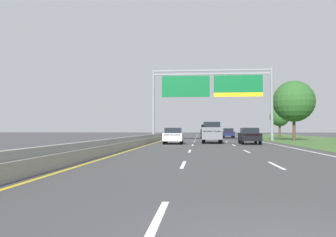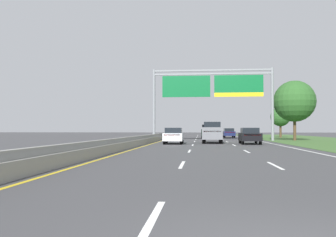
{
  "view_description": "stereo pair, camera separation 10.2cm",
  "coord_description": "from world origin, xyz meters",
  "px_view_note": "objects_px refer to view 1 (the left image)",
  "views": [
    {
      "loc": [
        -1.16,
        -4.16,
        1.46
      ],
      "look_at": [
        -3.7,
        24.11,
        2.28
      ],
      "focal_mm": 38.37,
      "sensor_mm": 36.0,
      "label": 1
    },
    {
      "loc": [
        -1.06,
        -4.15,
        1.46
      ],
      "look_at": [
        -3.7,
        24.11,
        2.28
      ],
      "focal_mm": 38.37,
      "sensor_mm": 36.0,
      "label": 2
    }
  ],
  "objects_px": {
    "car_navy_right_lane_sedan": "(228,133)",
    "roadside_tree_distant": "(280,117)",
    "overhead_sign_gantry": "(212,89)",
    "pickup_truck_grey": "(212,133)",
    "car_black_right_lane_sedan": "(249,136)",
    "car_darkgreen_centre_lane_suv": "(207,131)",
    "roadside_tree_far": "(294,101)",
    "car_white_left_lane_sedan": "(173,135)"
  },
  "relations": [
    {
      "from": "car_black_right_lane_sedan",
      "to": "car_darkgreen_centre_lane_suv",
      "type": "bearing_deg",
      "value": 11.36
    },
    {
      "from": "roadside_tree_far",
      "to": "roadside_tree_distant",
      "type": "distance_m",
      "value": 15.65
    },
    {
      "from": "pickup_truck_grey",
      "to": "roadside_tree_far",
      "type": "relative_size",
      "value": 0.72
    },
    {
      "from": "car_white_left_lane_sedan",
      "to": "car_darkgreen_centre_lane_suv",
      "type": "xyz_separation_m",
      "value": [
        3.62,
        20.72,
        0.28
      ]
    },
    {
      "from": "car_darkgreen_centre_lane_suv",
      "to": "roadside_tree_far",
      "type": "bearing_deg",
      "value": -131.79
    },
    {
      "from": "pickup_truck_grey",
      "to": "roadside_tree_distant",
      "type": "relative_size",
      "value": 1.06
    },
    {
      "from": "car_darkgreen_centre_lane_suv",
      "to": "roadside_tree_distant",
      "type": "distance_m",
      "value": 13.87
    },
    {
      "from": "pickup_truck_grey",
      "to": "roadside_tree_distant",
      "type": "xyz_separation_m",
      "value": [
        12.1,
        24.08,
        2.44
      ]
    },
    {
      "from": "car_black_right_lane_sedan",
      "to": "car_darkgreen_centre_lane_suv",
      "type": "relative_size",
      "value": 0.94
    },
    {
      "from": "car_white_left_lane_sedan",
      "to": "roadside_tree_distant",
      "type": "height_order",
      "value": "roadside_tree_distant"
    },
    {
      "from": "overhead_sign_gantry",
      "to": "car_black_right_lane_sedan",
      "type": "height_order",
      "value": "overhead_sign_gantry"
    },
    {
      "from": "pickup_truck_grey",
      "to": "car_black_right_lane_sedan",
      "type": "height_order",
      "value": "pickup_truck_grey"
    },
    {
      "from": "car_white_left_lane_sedan",
      "to": "car_darkgreen_centre_lane_suv",
      "type": "bearing_deg",
      "value": -10.93
    },
    {
      "from": "car_navy_right_lane_sedan",
      "to": "car_darkgreen_centre_lane_suv",
      "type": "xyz_separation_m",
      "value": [
        -3.65,
        -5.17,
        0.28
      ]
    },
    {
      "from": "pickup_truck_grey",
      "to": "car_black_right_lane_sedan",
      "type": "bearing_deg",
      "value": -120.3
    },
    {
      "from": "car_navy_right_lane_sedan",
      "to": "roadside_tree_far",
      "type": "bearing_deg",
      "value": -155.19
    },
    {
      "from": "car_white_left_lane_sedan",
      "to": "car_black_right_lane_sedan",
      "type": "bearing_deg",
      "value": -88.03
    },
    {
      "from": "pickup_truck_grey",
      "to": "roadside_tree_far",
      "type": "bearing_deg",
      "value": -49.19
    },
    {
      "from": "pickup_truck_grey",
      "to": "overhead_sign_gantry",
      "type": "bearing_deg",
      "value": -0.28
    },
    {
      "from": "car_darkgreen_centre_lane_suv",
      "to": "roadside_tree_distant",
      "type": "relative_size",
      "value": 0.91
    },
    {
      "from": "overhead_sign_gantry",
      "to": "roadside_tree_far",
      "type": "bearing_deg",
      "value": 6.61
    },
    {
      "from": "car_black_right_lane_sedan",
      "to": "roadside_tree_distant",
      "type": "distance_m",
      "value": 27.77
    },
    {
      "from": "pickup_truck_grey",
      "to": "car_navy_right_lane_sedan",
      "type": "height_order",
      "value": "pickup_truck_grey"
    },
    {
      "from": "car_black_right_lane_sedan",
      "to": "car_darkgreen_centre_lane_suv",
      "type": "height_order",
      "value": "car_darkgreen_centre_lane_suv"
    },
    {
      "from": "roadside_tree_distant",
      "to": "pickup_truck_grey",
      "type": "bearing_deg",
      "value": -116.67
    },
    {
      "from": "car_white_left_lane_sedan",
      "to": "car_darkgreen_centre_lane_suv",
      "type": "relative_size",
      "value": 0.94
    },
    {
      "from": "pickup_truck_grey",
      "to": "car_white_left_lane_sedan",
      "type": "distance_m",
      "value": 4.62
    },
    {
      "from": "pickup_truck_grey",
      "to": "car_darkgreen_centre_lane_suv",
      "type": "relative_size",
      "value": 1.16
    },
    {
      "from": "roadside_tree_distant",
      "to": "overhead_sign_gantry",
      "type": "bearing_deg",
      "value": -125.38
    },
    {
      "from": "car_darkgreen_centre_lane_suv",
      "to": "roadside_tree_distant",
      "type": "bearing_deg",
      "value": -64.22
    },
    {
      "from": "car_navy_right_lane_sedan",
      "to": "car_darkgreen_centre_lane_suv",
      "type": "height_order",
      "value": "car_darkgreen_centre_lane_suv"
    },
    {
      "from": "car_darkgreen_centre_lane_suv",
      "to": "roadside_tree_far",
      "type": "relative_size",
      "value": 0.62
    },
    {
      "from": "car_darkgreen_centre_lane_suv",
      "to": "car_black_right_lane_sedan",
      "type": "bearing_deg",
      "value": -169.6
    },
    {
      "from": "pickup_truck_grey",
      "to": "car_white_left_lane_sedan",
      "type": "bearing_deg",
      "value": 125.56
    },
    {
      "from": "car_navy_right_lane_sedan",
      "to": "roadside_tree_distant",
      "type": "bearing_deg",
      "value": -85.67
    },
    {
      "from": "car_white_left_lane_sedan",
      "to": "car_darkgreen_centre_lane_suv",
      "type": "distance_m",
      "value": 21.04
    },
    {
      "from": "car_white_left_lane_sedan",
      "to": "roadside_tree_far",
      "type": "xyz_separation_m",
      "value": [
        14.33,
        11.16,
        4.11
      ]
    },
    {
      "from": "roadside_tree_distant",
      "to": "car_white_left_lane_sedan",
      "type": "bearing_deg",
      "value": -120.84
    },
    {
      "from": "overhead_sign_gantry",
      "to": "roadside_tree_far",
      "type": "xyz_separation_m",
      "value": [
        10.26,
        1.19,
        -1.5
      ]
    },
    {
      "from": "car_black_right_lane_sedan",
      "to": "pickup_truck_grey",
      "type": "bearing_deg",
      "value": 59.08
    },
    {
      "from": "car_white_left_lane_sedan",
      "to": "car_black_right_lane_sedan",
      "type": "xyz_separation_m",
      "value": [
        7.36,
        0.38,
        0.0
      ]
    },
    {
      "from": "car_white_left_lane_sedan",
      "to": "roadside_tree_distant",
      "type": "bearing_deg",
      "value": -31.86
    }
  ]
}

